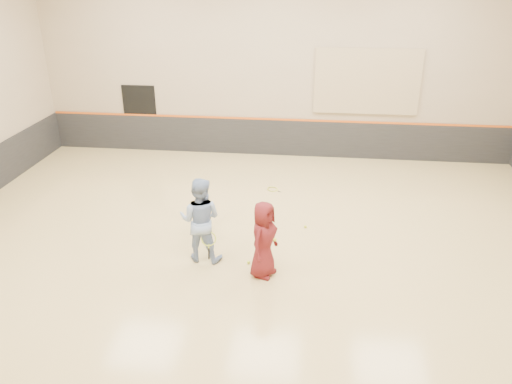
# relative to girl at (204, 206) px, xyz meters

# --- Properties ---
(room) EXTENTS (15.04, 12.04, 6.22)m
(room) POSITION_rel_girl_xyz_m (1.25, -0.67, 0.20)
(room) COLOR tan
(room) RESTS_ON ground
(wainscot_back) EXTENTS (14.90, 0.04, 1.20)m
(wainscot_back) POSITION_rel_girl_xyz_m (1.25, 5.30, -0.01)
(wainscot_back) COLOR #232326
(wainscot_back) RESTS_ON floor
(accent_stripe) EXTENTS (14.90, 0.03, 0.06)m
(accent_stripe) POSITION_rel_girl_xyz_m (1.25, 5.29, 0.61)
(accent_stripe) COLOR #D85914
(accent_stripe) RESTS_ON wall_back
(acoustic_panel) EXTENTS (3.20, 0.08, 2.00)m
(acoustic_panel) POSITION_rel_girl_xyz_m (4.05, 5.28, 1.89)
(acoustic_panel) COLOR tan
(acoustic_panel) RESTS_ON wall_back
(doorway) EXTENTS (1.10, 0.05, 2.20)m
(doorway) POSITION_rel_girl_xyz_m (-3.25, 5.31, 0.49)
(doorway) COLOR black
(doorway) RESTS_ON floor
(girl) EXTENTS (0.35, 0.48, 1.22)m
(girl) POSITION_rel_girl_xyz_m (0.00, 0.00, 0.00)
(girl) COLOR #71C5B4
(girl) RESTS_ON floor
(instructor) EXTENTS (0.95, 0.77, 1.85)m
(instructor) POSITION_rel_girl_xyz_m (0.22, -1.30, 0.32)
(instructor) COLOR #849ECC
(instructor) RESTS_ON floor
(young_man) EXTENTS (0.76, 0.92, 1.61)m
(young_man) POSITION_rel_girl_xyz_m (1.59, -1.76, 0.19)
(young_man) COLOR #5B1519
(young_man) RESTS_ON floor
(held_racket) EXTENTS (0.39, 0.39, 0.60)m
(held_racket) POSITION_rel_girl_xyz_m (0.44, -1.55, 0.01)
(held_racket) COLOR #A6BB29
(held_racket) RESTS_ON instructor
(spare_racket) EXTENTS (0.66, 0.66, 0.09)m
(spare_racket) POSITION_rel_girl_xyz_m (1.42, 2.46, -0.57)
(spare_racket) COLOR #ABBC29
(spare_racket) RESTS_ON floor
(ball_under_racket) EXTENTS (0.07, 0.07, 0.07)m
(ball_under_racket) POSITION_rel_girl_xyz_m (1.24, -1.41, -0.58)
(ball_under_racket) COLOR #C3E435
(ball_under_racket) RESTS_ON floor
(ball_in_hand) EXTENTS (0.07, 0.07, 0.07)m
(ball_in_hand) POSITION_rel_girl_xyz_m (1.83, -1.99, 0.34)
(ball_in_hand) COLOR yellow
(ball_in_hand) RESTS_ON young_man
(ball_beside_spare) EXTENTS (0.07, 0.07, 0.07)m
(ball_beside_spare) POSITION_rel_girl_xyz_m (2.39, 0.31, -0.58)
(ball_beside_spare) COLOR yellow
(ball_beside_spare) RESTS_ON floor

